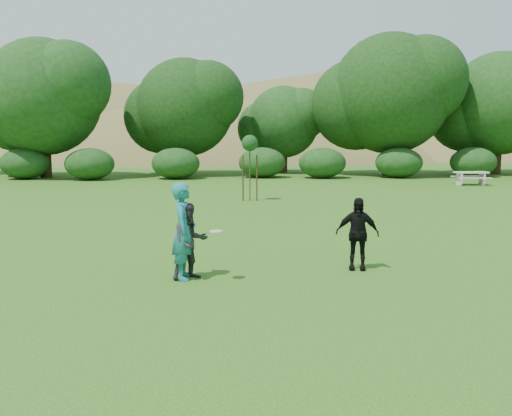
% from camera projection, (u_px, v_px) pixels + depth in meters
% --- Properties ---
extents(ground, '(120.00, 120.00, 0.00)m').
position_uv_depth(ground, '(261.00, 283.00, 11.26)').
color(ground, '#19470C').
rests_on(ground, ground).
extents(player_teal, '(0.52, 0.75, 1.97)m').
position_uv_depth(player_teal, '(184.00, 231.00, 11.48)').
color(player_teal, '#1B717B').
rests_on(player_teal, ground).
extents(player_grey, '(0.93, 0.86, 1.55)m').
position_uv_depth(player_grey, '(190.00, 241.00, 11.50)').
color(player_grey, '#28282A').
rests_on(player_grey, ground).
extents(player_black, '(0.98, 0.57, 1.58)m').
position_uv_depth(player_black, '(357.00, 234.00, 12.29)').
color(player_black, black).
rests_on(player_black, ground).
extents(frisbee, '(0.27, 0.27, 0.04)m').
position_uv_depth(frisbee, '(216.00, 231.00, 11.25)').
color(frisbee, white).
rests_on(frisbee, ground).
extents(sapling, '(0.70, 0.70, 2.85)m').
position_uv_depth(sapling, '(250.00, 145.00, 24.51)').
color(sapling, '#392916').
rests_on(sapling, ground).
extents(picnic_table, '(1.80, 1.48, 0.76)m').
position_uv_depth(picnic_table, '(471.00, 176.00, 32.15)').
color(picnic_table, beige).
rests_on(picnic_table, ground).
extents(hillside, '(150.00, 72.00, 52.00)m').
position_uv_depth(hillside, '(236.00, 239.00, 80.63)').
color(hillside, olive).
rests_on(hillside, ground).
extents(tree_row, '(53.92, 10.38, 9.62)m').
position_uv_depth(tree_row, '(290.00, 104.00, 39.15)').
color(tree_row, '#3A2616').
rests_on(tree_row, ground).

